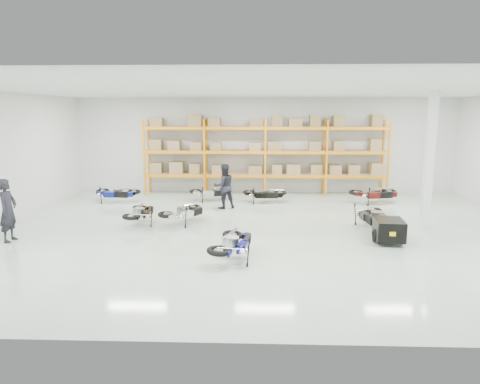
{
  "coord_description": "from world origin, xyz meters",
  "views": [
    {
      "loc": [
        -0.48,
        -13.56,
        3.79
      ],
      "look_at": [
        -0.98,
        0.96,
        1.1
      ],
      "focal_mm": 32.0,
      "sensor_mm": 36.0,
      "label": 1
    }
  ],
  "objects_px": {
    "moto_blue_centre": "(234,240)",
    "moto_back_b": "(211,190)",
    "moto_back_a": "(116,190)",
    "person_left": "(8,210)",
    "moto_back_d": "(375,191)",
    "moto_silver_left": "(185,209)",
    "trailer": "(389,230)",
    "person_back": "(224,186)",
    "moto_back_c": "(265,191)",
    "moto_black_far_left": "(141,210)",
    "moto_touring_right": "(374,213)"
  },
  "relations": [
    {
      "from": "moto_back_d",
      "to": "person_left",
      "type": "bearing_deg",
      "value": 105.23
    },
    {
      "from": "trailer",
      "to": "moto_back_a",
      "type": "relative_size",
      "value": 1.0
    },
    {
      "from": "moto_back_a",
      "to": "moto_back_d",
      "type": "height_order",
      "value": "moto_back_d"
    },
    {
      "from": "moto_blue_centre",
      "to": "person_back",
      "type": "relative_size",
      "value": 0.97
    },
    {
      "from": "moto_blue_centre",
      "to": "moto_back_b",
      "type": "relative_size",
      "value": 1.1
    },
    {
      "from": "moto_silver_left",
      "to": "moto_back_b",
      "type": "xyz_separation_m",
      "value": [
        0.54,
        3.93,
        -0.02
      ]
    },
    {
      "from": "moto_blue_centre",
      "to": "moto_back_b",
      "type": "distance_m",
      "value": 7.7
    },
    {
      "from": "moto_blue_centre",
      "to": "moto_silver_left",
      "type": "xyz_separation_m",
      "value": [
        -1.9,
        3.64,
        -0.03
      ]
    },
    {
      "from": "moto_back_a",
      "to": "person_left",
      "type": "xyz_separation_m",
      "value": [
        -1.37,
        -5.72,
        0.43
      ]
    },
    {
      "from": "moto_blue_centre",
      "to": "moto_back_c",
      "type": "height_order",
      "value": "moto_blue_centre"
    },
    {
      "from": "trailer",
      "to": "person_back",
      "type": "relative_size",
      "value": 0.95
    },
    {
      "from": "moto_black_far_left",
      "to": "moto_back_c",
      "type": "bearing_deg",
      "value": -141.09
    },
    {
      "from": "trailer",
      "to": "moto_back_a",
      "type": "height_order",
      "value": "moto_back_a"
    },
    {
      "from": "trailer",
      "to": "moto_back_a",
      "type": "xyz_separation_m",
      "value": [
        -9.91,
        5.54,
        0.11
      ]
    },
    {
      "from": "moto_back_d",
      "to": "moto_back_c",
      "type": "bearing_deg",
      "value": 79.98
    },
    {
      "from": "moto_black_far_left",
      "to": "moto_back_c",
      "type": "distance_m",
      "value": 5.7
    },
    {
      "from": "person_back",
      "to": "person_left",
      "type": "bearing_deg",
      "value": 14.72
    },
    {
      "from": "person_back",
      "to": "moto_black_far_left",
      "type": "bearing_deg",
      "value": 20.55
    },
    {
      "from": "moto_blue_centre",
      "to": "moto_back_d",
      "type": "height_order",
      "value": "moto_back_d"
    },
    {
      "from": "person_left",
      "to": "person_back",
      "type": "height_order",
      "value": "person_left"
    },
    {
      "from": "moto_touring_right",
      "to": "person_left",
      "type": "xyz_separation_m",
      "value": [
        -11.28,
        -1.78,
        0.41
      ]
    },
    {
      "from": "moto_back_d",
      "to": "moto_back_a",
      "type": "bearing_deg",
      "value": 80.68
    },
    {
      "from": "moto_blue_centre",
      "to": "person_back",
      "type": "distance_m",
      "value": 6.16
    },
    {
      "from": "moto_silver_left",
      "to": "person_left",
      "type": "distance_m",
      "value": 5.41
    },
    {
      "from": "moto_touring_right",
      "to": "moto_back_b",
      "type": "height_order",
      "value": "moto_touring_right"
    },
    {
      "from": "trailer",
      "to": "moto_back_d",
      "type": "relative_size",
      "value": 0.95
    },
    {
      "from": "moto_blue_centre",
      "to": "trailer",
      "type": "distance_m",
      "value": 4.75
    },
    {
      "from": "person_back",
      "to": "trailer",
      "type": "bearing_deg",
      "value": 115.75
    },
    {
      "from": "moto_back_a",
      "to": "moto_back_d",
      "type": "relative_size",
      "value": 0.95
    },
    {
      "from": "moto_silver_left",
      "to": "moto_back_d",
      "type": "relative_size",
      "value": 0.93
    },
    {
      "from": "trailer",
      "to": "moto_back_a",
      "type": "bearing_deg",
      "value": 156.29
    },
    {
      "from": "trailer",
      "to": "person_left",
      "type": "relative_size",
      "value": 0.9
    },
    {
      "from": "moto_back_b",
      "to": "moto_back_c",
      "type": "distance_m",
      "value": 2.34
    },
    {
      "from": "moto_back_a",
      "to": "moto_back_b",
      "type": "distance_m",
      "value": 4.09
    },
    {
      "from": "trailer",
      "to": "moto_back_b",
      "type": "bearing_deg",
      "value": 139.72
    },
    {
      "from": "moto_silver_left",
      "to": "moto_back_a",
      "type": "height_order",
      "value": "moto_back_a"
    },
    {
      "from": "moto_back_b",
      "to": "moto_back_c",
      "type": "relative_size",
      "value": 0.99
    },
    {
      "from": "moto_blue_centre",
      "to": "moto_back_c",
      "type": "xyz_separation_m",
      "value": [
        0.95,
        7.24,
        -0.04
      ]
    },
    {
      "from": "moto_silver_left",
      "to": "trailer",
      "type": "bearing_deg",
      "value": -165.9
    },
    {
      "from": "trailer",
      "to": "moto_back_c",
      "type": "relative_size",
      "value": 1.06
    },
    {
      "from": "moto_back_d",
      "to": "moto_blue_centre",
      "type": "bearing_deg",
      "value": 132.14
    },
    {
      "from": "person_back",
      "to": "moto_back_a",
      "type": "bearing_deg",
      "value": -35.04
    },
    {
      "from": "moto_back_b",
      "to": "moto_blue_centre",
      "type": "bearing_deg",
      "value": 176.06
    },
    {
      "from": "moto_black_far_left",
      "to": "person_left",
      "type": "xyz_separation_m",
      "value": [
        -3.4,
        -2.16,
        0.45
      ]
    },
    {
      "from": "moto_back_a",
      "to": "moto_blue_centre",
      "type": "bearing_deg",
      "value": -137.11
    },
    {
      "from": "person_left",
      "to": "moto_back_d",
      "type": "bearing_deg",
      "value": -65.47
    },
    {
      "from": "moto_blue_centre",
      "to": "person_left",
      "type": "height_order",
      "value": "person_left"
    },
    {
      "from": "moto_back_b",
      "to": "trailer",
      "type": "bearing_deg",
      "value": -149.93
    },
    {
      "from": "moto_silver_left",
      "to": "moto_back_a",
      "type": "relative_size",
      "value": 0.98
    },
    {
      "from": "moto_black_far_left",
      "to": "moto_back_c",
      "type": "relative_size",
      "value": 1.01
    }
  ]
}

